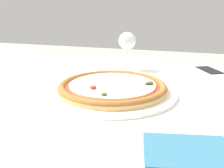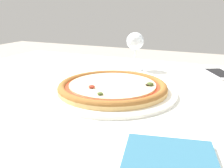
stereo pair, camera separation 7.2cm
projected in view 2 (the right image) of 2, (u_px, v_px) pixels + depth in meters
dining_table at (92, 114)px, 0.79m from camera, size 1.28×1.03×0.70m
pizza_plate at (112, 88)px, 0.73m from camera, size 0.38×0.38×0.04m
wine_glass_far_left at (135, 43)px, 0.98m from camera, size 0.07×0.07×0.15m
cell_phone at (220, 74)px, 0.93m from camera, size 0.13×0.16×0.01m
napkin_folded at (170, 157)px, 0.42m from camera, size 0.17×0.14×0.01m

